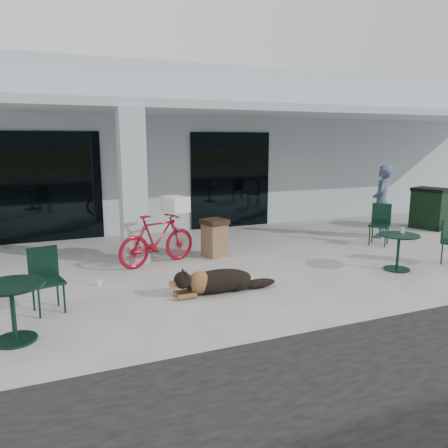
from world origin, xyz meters
name	(u,v)px	position (x,y,z in m)	size (l,w,h in m)	color
ground	(248,286)	(0.00, 0.00, 0.00)	(80.00, 80.00, 0.00)	beige
building	(142,147)	(0.00, 8.50, 2.25)	(22.00, 7.00, 4.50)	#AAB8C0
storefront_glass_left	(42,187)	(-3.20, 4.98, 1.35)	(2.80, 0.06, 2.70)	black
storefront_glass_right	(231,180)	(1.80, 4.98, 1.35)	(2.40, 0.06, 2.70)	black
column	(133,187)	(-1.50, 2.30, 1.56)	(0.50, 0.50, 3.12)	#AAB8C0
overhang	(184,109)	(0.00, 3.60, 3.21)	(22.00, 2.80, 0.18)	#AAB8C0
bicycle	(157,239)	(-1.12, 1.90, 0.52)	(0.49, 1.73, 1.04)	maroon
laundry_basket	(175,204)	(-0.70, 2.04, 1.20)	(0.53, 0.39, 0.31)	white
dog	(219,280)	(-0.60, -0.13, 0.23)	(1.35, 0.45, 0.45)	black
cup_near_dog	(99,283)	(-2.39, 0.99, 0.05)	(0.08, 0.08, 0.10)	white
cafe_table_near	(13,313)	(-3.61, -0.80, 0.37)	(0.80, 0.80, 0.75)	#102F21
cafe_chair_near	(48,281)	(-3.20, 0.05, 0.47)	(0.43, 0.47, 0.95)	#102F21
cafe_table_far	(398,252)	(3.08, -0.24, 0.35)	(0.75, 0.75, 0.71)	#102F21
cafe_chair_far_b	(379,225)	(4.20, 1.54, 0.49)	(0.44, 0.49, 0.98)	#102F21
person	(382,201)	(4.82, 2.20, 0.94)	(0.68, 0.45, 1.88)	#435071
cup_on_table	(403,230)	(3.24, -0.16, 0.76)	(0.07, 0.07, 0.10)	white
trash_receptacle	(215,238)	(0.17, 2.05, 0.41)	(0.48, 0.48, 0.82)	brown
wheeled_bin	(430,208)	(6.94, 2.58, 0.58)	(0.71, 0.91, 1.16)	black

